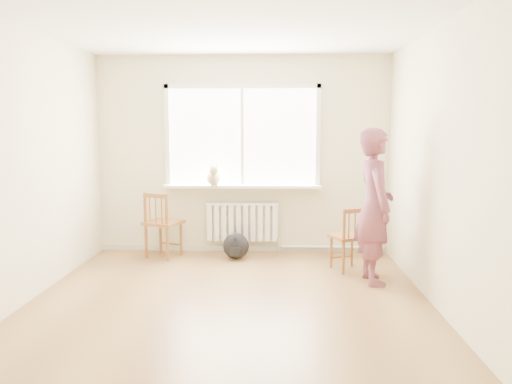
# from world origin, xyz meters

# --- Properties ---
(floor) EXTENTS (4.50, 4.50, 0.00)m
(floor) POSITION_xyz_m (0.00, 0.00, 0.00)
(floor) COLOR olive
(floor) RESTS_ON ground
(ceiling) EXTENTS (4.50, 4.50, 0.00)m
(ceiling) POSITION_xyz_m (0.00, 0.00, 2.70)
(ceiling) COLOR white
(ceiling) RESTS_ON back_wall
(back_wall) EXTENTS (4.00, 0.01, 2.70)m
(back_wall) POSITION_xyz_m (0.00, 2.25, 1.35)
(back_wall) COLOR beige
(back_wall) RESTS_ON ground
(window) EXTENTS (2.12, 0.05, 1.42)m
(window) POSITION_xyz_m (0.00, 2.22, 1.66)
(window) COLOR white
(window) RESTS_ON back_wall
(windowsill) EXTENTS (2.15, 0.22, 0.04)m
(windowsill) POSITION_xyz_m (0.00, 2.14, 0.93)
(windowsill) COLOR white
(windowsill) RESTS_ON back_wall
(radiator) EXTENTS (1.00, 0.12, 0.55)m
(radiator) POSITION_xyz_m (0.00, 2.16, 0.44)
(radiator) COLOR white
(radiator) RESTS_ON back_wall
(heating_pipe) EXTENTS (1.40, 0.04, 0.04)m
(heating_pipe) POSITION_xyz_m (1.25, 2.19, 0.08)
(heating_pipe) COLOR silver
(heating_pipe) RESTS_ON back_wall
(baseboard) EXTENTS (4.00, 0.03, 0.08)m
(baseboard) POSITION_xyz_m (0.00, 2.23, 0.04)
(baseboard) COLOR beige
(baseboard) RESTS_ON ground
(chair_left) EXTENTS (0.56, 0.55, 0.88)m
(chair_left) POSITION_xyz_m (-1.06, 1.83, 0.45)
(chair_left) COLOR #955A2B
(chair_left) RESTS_ON floor
(chair_right) EXTENTS (0.50, 0.49, 0.78)m
(chair_right) POSITION_xyz_m (1.36, 1.30, 0.39)
(chair_right) COLOR #955A2B
(chair_right) RESTS_ON floor
(person) EXTENTS (0.47, 0.67, 1.72)m
(person) POSITION_xyz_m (1.55, 0.88, 0.86)
(person) COLOR #C1406D
(person) RESTS_ON floor
(cat) EXTENTS (0.23, 0.45, 0.30)m
(cat) POSITION_xyz_m (-0.38, 2.05, 1.07)
(cat) COLOR beige
(cat) RESTS_ON windowsill
(backpack) EXTENTS (0.41, 0.37, 0.34)m
(backpack) POSITION_xyz_m (-0.06, 1.82, 0.17)
(backpack) COLOR black
(backpack) RESTS_ON floor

